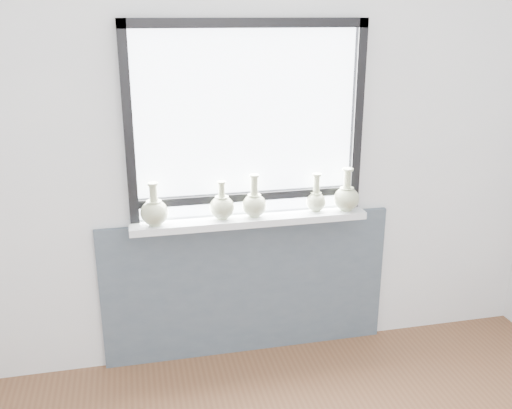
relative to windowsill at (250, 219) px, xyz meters
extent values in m
cube|color=silver|center=(0.00, 0.10, 0.42)|extent=(3.60, 0.02, 2.60)
cube|color=#495460|center=(0.00, 0.07, -0.45)|extent=(1.70, 0.03, 0.86)
cube|color=silver|center=(0.00, 0.00, 0.00)|extent=(1.32, 0.18, 0.04)
cube|color=black|center=(-0.62, 0.05, 0.55)|extent=(0.05, 0.06, 1.05)
cube|color=black|center=(0.62, 0.05, 0.55)|extent=(0.05, 0.06, 1.05)
cube|color=black|center=(0.00, 0.05, 1.04)|extent=(1.30, 0.06, 0.05)
cube|color=black|center=(0.00, 0.05, 0.12)|extent=(1.20, 0.05, 0.04)
cube|color=white|center=(0.00, 0.08, 0.52)|extent=(1.20, 0.01, 1.00)
cylinder|color=#ADB78E|center=(-0.52, -0.02, 0.02)|extent=(0.07, 0.07, 0.01)
ellipsoid|color=#ADB78E|center=(-0.52, -0.02, 0.09)|extent=(0.15, 0.15, 0.14)
cone|color=#ADB78E|center=(-0.52, -0.02, 0.14)|extent=(0.08, 0.08, 0.03)
cylinder|color=#ADB78E|center=(-0.52, -0.02, 0.19)|extent=(0.04, 0.04, 0.11)
cylinder|color=#ADB78E|center=(-0.52, -0.02, 0.25)|extent=(0.06, 0.06, 0.01)
cylinder|color=#ADB78E|center=(-0.16, 0.00, 0.02)|extent=(0.06, 0.06, 0.01)
ellipsoid|color=#ADB78E|center=(-0.16, 0.00, 0.08)|extent=(0.14, 0.14, 0.13)
cone|color=#ADB78E|center=(-0.16, 0.00, 0.13)|extent=(0.08, 0.08, 0.03)
cylinder|color=#ADB78E|center=(-0.16, 0.00, 0.17)|extent=(0.04, 0.04, 0.09)
cylinder|color=#ADB78E|center=(-0.16, 0.00, 0.23)|extent=(0.05, 0.05, 0.01)
cylinder|color=#ADB78E|center=(0.03, -0.01, 0.02)|extent=(0.06, 0.06, 0.01)
ellipsoid|color=#ADB78E|center=(0.03, -0.01, 0.08)|extent=(0.14, 0.14, 0.13)
cone|color=#ADB78E|center=(0.03, -0.01, 0.13)|extent=(0.08, 0.08, 0.03)
cylinder|color=#ADB78E|center=(0.03, -0.01, 0.19)|extent=(0.04, 0.04, 0.12)
cylinder|color=#ADB78E|center=(0.03, -0.01, 0.25)|extent=(0.05, 0.05, 0.01)
cylinder|color=#ADB78E|center=(0.39, 0.01, 0.02)|extent=(0.05, 0.05, 0.01)
ellipsoid|color=#ADB78E|center=(0.39, 0.01, 0.07)|extent=(0.11, 0.11, 0.11)
cone|color=#ADB78E|center=(0.39, 0.01, 0.11)|extent=(0.06, 0.06, 0.03)
cylinder|color=#ADB78E|center=(0.39, 0.01, 0.17)|extent=(0.04, 0.04, 0.12)
cylinder|color=#ADB78E|center=(0.39, 0.01, 0.23)|extent=(0.05, 0.05, 0.01)
cylinder|color=#ADB78E|center=(0.56, -0.02, 0.02)|extent=(0.07, 0.07, 0.01)
ellipsoid|color=#ADB78E|center=(0.56, -0.02, 0.09)|extent=(0.15, 0.15, 0.13)
cone|color=#ADB78E|center=(0.56, -0.02, 0.14)|extent=(0.08, 0.08, 0.03)
cylinder|color=#ADB78E|center=(0.56, -0.02, 0.20)|extent=(0.04, 0.04, 0.12)
cylinder|color=#ADB78E|center=(0.56, -0.02, 0.26)|extent=(0.06, 0.06, 0.01)
camera|label=1|loc=(-0.62, -2.92, 1.09)|focal=40.00mm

